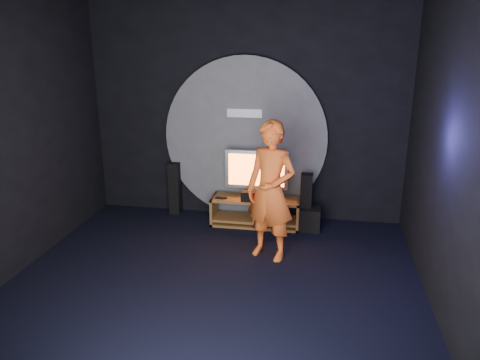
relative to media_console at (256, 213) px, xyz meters
name	(u,v)px	position (x,y,z in m)	size (l,w,h in m)	color
floor	(211,290)	(-0.24, -2.05, -0.20)	(5.00, 5.00, 0.00)	black
back_wall	(246,110)	(-0.24, 0.45, 1.55)	(5.00, 0.04, 3.50)	black
front_wall	(104,244)	(-0.24, -4.55, 1.55)	(5.00, 0.04, 3.50)	black
right_wall	(454,156)	(2.26, -2.05, 1.55)	(0.04, 5.00, 3.50)	black
wall_disc_panel	(245,139)	(-0.24, 0.39, 1.11)	(2.60, 0.11, 2.60)	#515156
media_console	(256,213)	(0.00, 0.00, 0.00)	(1.38, 0.45, 0.45)	brown
tv	(256,172)	(-0.01, 0.07, 0.66)	(0.98, 0.22, 0.74)	silver
center_speaker	(254,197)	(-0.01, -0.15, 0.33)	(0.40, 0.15, 0.15)	black
remote	(221,198)	(-0.53, -0.12, 0.27)	(0.18, 0.05, 0.02)	black
tower_speaker_left	(175,188)	(-1.41, 0.29, 0.24)	(0.17, 0.19, 0.87)	black
tower_speaker_right	(306,201)	(0.77, 0.02, 0.24)	(0.17, 0.19, 0.87)	black
subwoofer	(310,219)	(0.84, -0.04, -0.02)	(0.32, 0.32, 0.35)	black
player	(271,191)	(0.34, -1.05, 0.74)	(0.68, 0.45, 1.87)	orange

